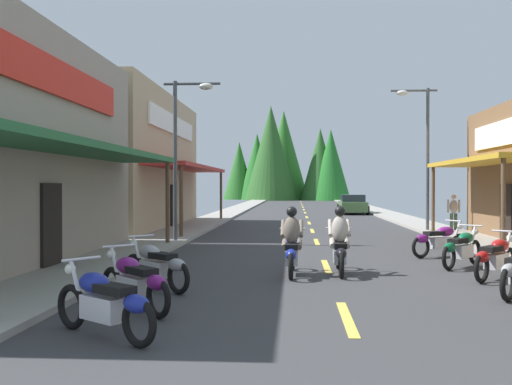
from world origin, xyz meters
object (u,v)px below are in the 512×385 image
streetlamp_left (184,137)px  streetlamp_right (421,139)px  motorcycle_parked_right_3 (496,257)px  motorcycle_parked_right_5 (440,240)px  motorcycle_parked_left_2 (156,265)px  pedestrian_waiting (454,210)px  parked_car_curbside (353,204)px  motorcycle_parked_right_4 (462,248)px  rider_cruising_trailing (340,246)px  rider_cruising_lead (292,246)px  motorcycle_parked_left_0 (104,302)px  motorcycle_parked_left_1 (135,281)px

streetlamp_left → streetlamp_right: (9.40, 5.58, 0.32)m
streetlamp_right → motorcycle_parked_right_3: streetlamp_right is taller
motorcycle_parked_right_5 → motorcycle_parked_left_2: same height
streetlamp_left → motorcycle_parked_left_2: streetlamp_left is taller
streetlamp_left → pedestrian_waiting: streetlamp_left is taller
streetlamp_right → streetlamp_left: bearing=-149.3°
streetlamp_right → parked_car_curbside: (-1.31, 16.69, -3.39)m
motorcycle_parked_right_4 → motorcycle_parked_left_2: size_ratio=1.03×
streetlamp_right → rider_cruising_trailing: (-4.47, -12.38, -3.42)m
streetlamp_left → motorcycle_parked_left_2: size_ratio=3.44×
motorcycle_parked_right_4 → motorcycle_parked_right_5: (-0.01, 2.18, 0.00)m
motorcycle_parked_left_2 → rider_cruising_trailing: size_ratio=0.78×
motorcycle_parked_right_3 → motorcycle_parked_right_5: (-0.21, 4.04, 0.00)m
streetlamp_left → motorcycle_parked_right_3: size_ratio=3.38×
rider_cruising_trailing → parked_car_curbside: 29.24m
streetlamp_left → rider_cruising_lead: (3.83, -7.09, -3.10)m
streetlamp_left → motorcycle_parked_left_2: bearing=-82.6°
motorcycle_parked_left_0 → motorcycle_parked_left_2: size_ratio=1.07×
motorcycle_parked_right_3 → parked_car_curbside: 29.66m
streetlamp_right → motorcycle_parked_right_4: 11.76m
motorcycle_parked_left_1 → motorcycle_parked_left_2: (-0.12, 1.97, 0.00)m
motorcycle_parked_right_5 → motorcycle_parked_left_1: (-6.74, -7.73, 0.00)m
rider_cruising_lead → parked_car_curbside: rider_cruising_lead is taller
streetlamp_right → rider_cruising_lead: 14.26m
motorcycle_parked_left_1 → parked_car_curbside: bearing=-56.2°
motorcycle_parked_right_4 → motorcycle_parked_left_0: size_ratio=0.96×
motorcycle_parked_left_2 → rider_cruising_trailing: 4.40m
motorcycle_parked_left_2 → rider_cruising_trailing: (3.75, 2.31, 0.17)m
motorcycle_parked_left_2 → rider_cruising_trailing: rider_cruising_trailing is taller
motorcycle_parked_right_3 → motorcycle_parked_right_4: size_ratio=0.99×
motorcycle_parked_right_5 → motorcycle_parked_left_0: same height
motorcycle_parked_left_1 → motorcycle_parked_right_4: bearing=-95.3°
streetlamp_right → motorcycle_parked_left_2: (-8.21, -14.69, -3.59)m
streetlamp_left → motorcycle_parked_right_4: streetlamp_left is taller
motorcycle_parked_left_0 → motorcycle_parked_left_2: (-0.18, 3.67, 0.00)m
pedestrian_waiting → parked_car_curbside: pedestrian_waiting is taller
rider_cruising_lead → pedestrian_waiting: bearing=-27.6°
motorcycle_parked_right_3 → rider_cruising_trailing: size_ratio=0.79×
motorcycle_parked_right_4 → motorcycle_parked_left_1: (-6.74, -5.54, 0.00)m
motorcycle_parked_left_1 → streetlamp_left: bearing=-38.0°
motorcycle_parked_left_0 → motorcycle_parked_left_2: bearing=-50.8°
motorcycle_parked_right_4 → parked_car_curbside: size_ratio=0.40×
motorcycle_parked_left_0 → streetlamp_right: bearing=-77.2°
streetlamp_left → parked_car_curbside: size_ratio=1.32×
motorcycle_parked_left_2 → motorcycle_parked_right_3: bearing=-124.6°
motorcycle_parked_right_3 → pedestrian_waiting: 13.23m
motorcycle_parked_left_0 → rider_cruising_lead: 6.20m
motorcycle_parked_right_4 → streetlamp_right: bearing=32.6°
rider_cruising_trailing → motorcycle_parked_right_4: bearing=-66.5°
rider_cruising_lead → motorcycle_parked_right_5: bearing=-47.3°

